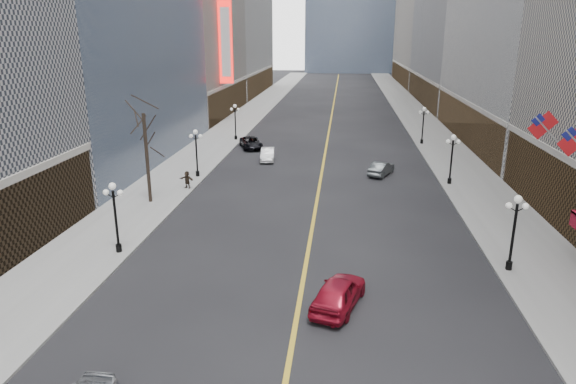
% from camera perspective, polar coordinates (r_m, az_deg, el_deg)
% --- Properties ---
extents(sidewalk_east, '(6.00, 230.00, 0.15)m').
position_cam_1_polar(sidewalk_east, '(70.68, 15.94, 5.78)').
color(sidewalk_east, gray).
rests_on(sidewalk_east, ground).
extents(sidewalk_west, '(6.00, 230.00, 0.15)m').
position_cam_1_polar(sidewalk_west, '(71.44, -6.90, 6.43)').
color(sidewalk_west, gray).
rests_on(sidewalk_west, ground).
extents(lane_line, '(0.25, 200.00, 0.02)m').
position_cam_1_polar(lane_line, '(79.52, 4.71, 7.54)').
color(lane_line, gold).
rests_on(lane_line, ground).
extents(streetlamp_east_1, '(1.26, 0.44, 4.52)m').
position_cam_1_polar(streetlamp_east_1, '(31.78, 23.87, -3.38)').
color(streetlamp_east_1, black).
rests_on(streetlamp_east_1, sidewalk_east).
extents(streetlamp_east_2, '(1.26, 0.44, 4.52)m').
position_cam_1_polar(streetlamp_east_2, '(48.53, 17.76, 4.04)').
color(streetlamp_east_2, black).
rests_on(streetlamp_east_2, sidewalk_east).
extents(streetlamp_east_3, '(1.26, 0.44, 4.52)m').
position_cam_1_polar(streetlamp_east_3, '(65.95, 14.80, 7.59)').
color(streetlamp_east_3, black).
rests_on(streetlamp_east_3, sidewalk_east).
extents(streetlamp_west_1, '(1.26, 0.44, 4.52)m').
position_cam_1_polar(streetlamp_west_1, '(33.19, -18.68, -1.94)').
color(streetlamp_west_1, black).
rests_on(streetlamp_west_1, sidewalk_west).
extents(streetlamp_west_2, '(1.26, 0.44, 4.52)m').
position_cam_1_polar(streetlamp_west_2, '(49.47, -10.16, 4.83)').
color(streetlamp_west_2, black).
rests_on(streetlamp_west_2, sidewalk_west).
extents(streetlamp_west_3, '(1.26, 0.44, 4.52)m').
position_cam_1_polar(streetlamp_west_3, '(66.64, -5.89, 8.16)').
color(streetlamp_west_3, black).
rests_on(streetlamp_west_3, sidewalk_west).
extents(flag_5, '(2.87, 0.12, 2.87)m').
position_cam_1_polar(flag_5, '(38.29, 26.67, 6.39)').
color(flag_5, '#B2B2B7').
rests_on(flag_5, ground).
extents(theatre_marquee, '(2.00, 0.55, 12.00)m').
position_cam_1_polar(theatre_marquee, '(80.39, -6.93, 16.17)').
color(theatre_marquee, red).
rests_on(theatre_marquee, ground).
extents(tree_west_far, '(3.60, 3.60, 7.92)m').
position_cam_1_polar(tree_west_far, '(41.96, -15.66, 6.92)').
color(tree_west_far, '#2D231C').
rests_on(tree_west_far, sidewalk_west).
extents(car_nb_mid, '(1.85, 4.24, 1.36)m').
position_cam_1_polar(car_nb_mid, '(56.04, -2.28, 4.20)').
color(car_nb_mid, '#B9B9BB').
rests_on(car_nb_mid, ground).
extents(car_nb_far, '(3.77, 5.38, 1.36)m').
position_cam_1_polar(car_nb_far, '(62.22, -4.13, 5.48)').
color(car_nb_far, black).
rests_on(car_nb_far, ground).
extents(car_sb_mid, '(3.16, 5.03, 1.60)m').
position_cam_1_polar(car_sb_mid, '(26.41, 5.64, -11.07)').
color(car_sb_mid, maroon).
rests_on(car_sb_mid, ground).
extents(car_sb_far, '(2.89, 4.23, 1.32)m').
position_cam_1_polar(car_sb_far, '(50.91, 10.31, 2.58)').
color(car_sb_far, '#424748').
rests_on(car_sb_far, ground).
extents(ped_west_far, '(1.50, 0.84, 1.56)m').
position_cam_1_polar(ped_west_far, '(46.17, -11.15, 1.36)').
color(ped_west_far, black).
rests_on(ped_west_far, sidewalk_west).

